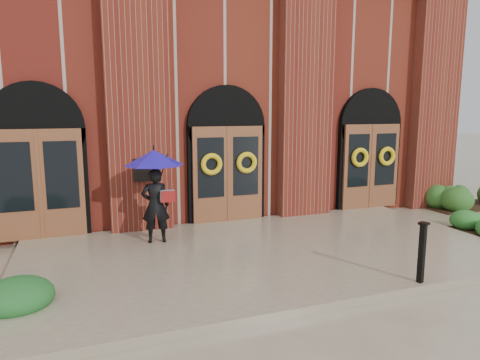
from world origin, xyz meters
name	(u,v)px	position (x,y,z in m)	size (l,w,h in m)	color
ground	(270,259)	(0.00, 0.00, 0.00)	(90.00, 90.00, 0.00)	tan
landing	(267,253)	(0.00, 0.15, 0.07)	(10.00, 5.30, 0.15)	gray
church_building	(177,98)	(0.00, 8.78, 3.50)	(16.20, 12.53, 7.00)	maroon
man_with_umbrella	(155,178)	(-2.10, 1.50, 1.59)	(1.45, 1.45, 2.06)	black
metal_post	(422,251)	(1.74, -2.35, 0.70)	(0.18, 0.18, 1.06)	black
hedge_wall_right	(470,196)	(8.00, 2.20, 0.36)	(2.78, 1.11, 0.71)	#2A581F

